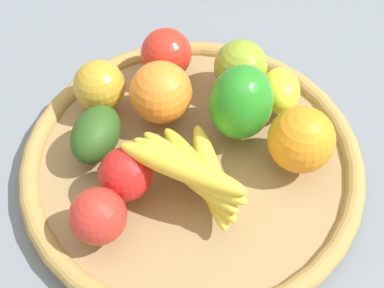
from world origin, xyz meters
The scene contains 13 objects.
ground_plane centered at (0.00, 0.00, 0.00)m, with size 2.40×2.40×0.00m, color slate.
basket centered at (0.00, 0.00, 0.02)m, with size 0.44×0.44×0.03m.
orange_1 centered at (0.04, -0.06, 0.07)m, with size 0.08×0.08×0.08m, color orange.
apple_4 centered at (0.07, 0.06, 0.07)m, with size 0.06×0.06×0.06m, color red.
orange_0 centered at (-0.13, 0.00, 0.07)m, with size 0.08×0.08×0.08m, color orange.
banana_bunch centered at (-0.01, 0.05, 0.07)m, with size 0.15×0.16×0.08m.
apple_0 centered at (-0.06, -0.12, 0.07)m, with size 0.07×0.07×0.07m, color olive.
bell_pepper centered at (-0.06, -0.05, 0.08)m, with size 0.09×0.08×0.10m, color #268922.
avocado centered at (0.12, 0.00, 0.06)m, with size 0.08×0.06×0.06m, color #29511B.
apple_2 centered at (0.05, -0.14, 0.07)m, with size 0.07×0.07×0.07m, color red.
apple_1 centered at (0.09, 0.12, 0.07)m, with size 0.06×0.06×0.06m, color red.
apple_3 centered at (0.13, -0.08, 0.07)m, with size 0.07×0.07×0.07m, color gold.
lemon_0 centered at (-0.11, -0.09, 0.06)m, with size 0.07×0.05×0.05m, color yellow.
Camera 1 is at (-0.03, 0.39, 0.57)m, focal length 49.13 mm.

